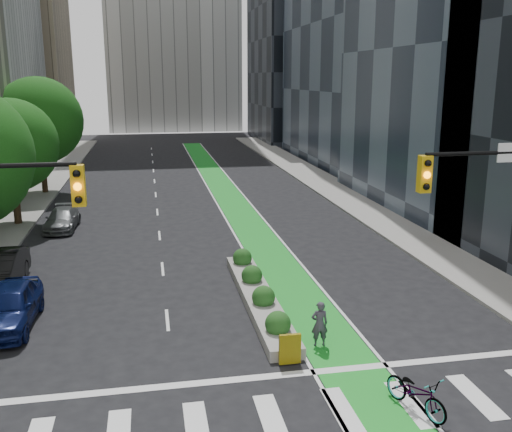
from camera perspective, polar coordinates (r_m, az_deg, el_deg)
name	(u,v)px	position (r m, az deg, el deg)	size (l,w,h in m)	color
ground	(264,399)	(17.02, 0.81, -17.84)	(160.00, 160.00, 0.00)	black
sidewalk_left	(15,214)	(41.15, -22.92, 0.22)	(3.60, 90.00, 0.15)	gray
sidewalk_right	(353,200)	(42.80, 9.63, 1.61)	(3.60, 90.00, 0.15)	gray
bike_lane_paint	(226,192)	(45.48, -3.05, 2.40)	(2.20, 70.00, 0.01)	#1B9627
building_tan_far	(7,44)	(82.10, -23.64, 15.47)	(14.00, 16.00, 26.00)	tan
building_dark_end	(306,41)	(85.49, 5.05, 17.07)	(14.00, 18.00, 28.00)	black
tree_midfar	(11,145)	(37.30, -23.34, 6.51)	(5.60, 5.60, 7.76)	black
tree_far	(39,121)	(47.01, -20.87, 8.91)	(6.60, 6.60, 9.00)	black
median_planter	(258,294)	(23.26, 0.24, -7.81)	(1.20, 10.26, 1.10)	gray
bicycle	(416,392)	(16.82, 15.73, -16.61)	(0.74, 2.13, 1.12)	gray
cyclist	(320,324)	(19.70, 6.37, -10.67)	(0.58, 0.38, 1.60)	#3A3641
parked_car_left_near	(9,306)	(22.87, -23.50, -8.26)	(1.88, 4.67, 1.59)	#0C1548
parked_car_left_far	(62,219)	(36.14, -18.81, -0.30)	(1.72, 4.22, 1.22)	#5A5C5F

